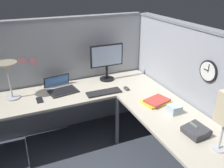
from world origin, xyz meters
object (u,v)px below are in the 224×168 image
Objects in this scene: keyboard at (104,92)px; computer_mouse at (126,88)px; office_phone at (196,132)px; laptop at (60,87)px; cell_phone at (39,100)px; desk_lamp_dome at (7,69)px; wall_clock at (209,71)px; book_stack at (156,101)px; monitor at (107,60)px; tissue_box at (174,109)px.

computer_mouse reaches higher than keyboard.
office_phone reaches higher than computer_mouse.
cell_phone is at bearing -144.70° from laptop.
office_phone is at bearing -57.60° from laptop.
wall_clock is at bearing -31.56° from desk_lamp_dome.
computer_mouse is at bearing 121.73° from wall_clock.
desk_lamp_dome is 3.09× the size of cell_phone.
laptop reaches higher than book_stack.
monitor reaches higher than desk_lamp_dome.
wall_clock reaches higher than computer_mouse.
keyboard is 0.88m from tissue_box.
office_phone is at bearing -46.70° from cell_phone.
computer_mouse is at bearing -1.95° from keyboard.
wall_clock is at bearing 41.13° from office_phone.
cell_phone is at bearing -33.17° from desk_lamp_dome.
monitor is 1.54m from office_phone.
computer_mouse is 1.07m from cell_phone.
keyboard is 0.77m from cell_phone.
keyboard is at bearing 134.01° from book_stack.
desk_lamp_dome is at bearing 145.92° from cell_phone.
tissue_box is (0.05, 0.39, 0.01)m from office_phone.
monitor is 1.12× the size of desk_lamp_dome.
desk_lamp_dome reaches higher than keyboard.
wall_clock is at bearing -45.37° from book_stack.
office_phone is 0.97× the size of wall_clock.
laptop is 0.96× the size of desk_lamp_dome.
tissue_box is at bearing 81.99° from office_phone.
keyboard is (-0.20, -0.38, -0.28)m from monitor.
office_phone is at bearing -82.18° from computer_mouse.
keyboard is 1.14m from desk_lamp_dome.
desk_lamp_dome is 0.49m from cell_phone.
desk_lamp_dome is at bearing -176.88° from monitor.
cell_phone is at bearing 146.03° from tissue_box.
monitor is at bearing 4.07° from laptop.
computer_mouse is 0.72× the size of cell_phone.
computer_mouse is (0.10, -0.39, -0.28)m from monitor.
laptop is at bearing 34.39° from cell_phone.
laptop is 1.44m from tissue_box.
laptop is 1.95× the size of wall_clock.
computer_mouse is 1.42m from desk_lamp_dome.
tissue_box is at bearing -33.82° from desk_lamp_dome.
monitor is at bearing 99.70° from office_phone.
cell_phone is at bearing 171.62° from keyboard.
office_phone is at bearing -89.95° from book_stack.
desk_lamp_dome is 1.71m from book_stack.
computer_mouse is at bearing 106.21° from tissue_box.
cell_phone is (-1.06, 0.14, -0.01)m from computer_mouse.
desk_lamp_dome reaches higher than laptop.
office_phone is 0.65m from book_stack.
office_phone reaches higher than cell_phone.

